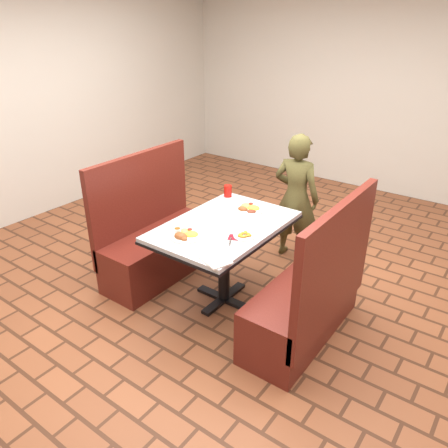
{
  "coord_description": "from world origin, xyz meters",
  "views": [
    {
      "loc": [
        1.9,
        -2.59,
        2.29
      ],
      "look_at": [
        0.0,
        0.0,
        0.75
      ],
      "focal_mm": 35.0,
      "sensor_mm": 36.0,
      "label": 1
    }
  ],
  "objects_px": {
    "plantain_plate": "(245,236)",
    "red_tumbler": "(228,191)",
    "near_dinner_plate": "(185,234)",
    "booth_bench_right": "(308,301)",
    "far_dinner_plate": "(249,208)",
    "dining_table": "(224,234)",
    "diner_person": "(296,198)",
    "booth_bench_left": "(157,242)"
  },
  "relations": [
    {
      "from": "near_dinner_plate",
      "to": "far_dinner_plate",
      "type": "relative_size",
      "value": 0.94
    },
    {
      "from": "diner_person",
      "to": "red_tumbler",
      "type": "height_order",
      "value": "diner_person"
    },
    {
      "from": "booth_bench_left",
      "to": "far_dinner_plate",
      "type": "distance_m",
      "value": 0.99
    },
    {
      "from": "diner_person",
      "to": "plantain_plate",
      "type": "bearing_deg",
      "value": 94.56
    },
    {
      "from": "booth_bench_left",
      "to": "plantain_plate",
      "type": "distance_m",
      "value": 1.15
    },
    {
      "from": "plantain_plate",
      "to": "red_tumbler",
      "type": "relative_size",
      "value": 1.55
    },
    {
      "from": "dining_table",
      "to": "booth_bench_left",
      "type": "distance_m",
      "value": 0.86
    },
    {
      "from": "booth_bench_right",
      "to": "near_dinner_plate",
      "type": "bearing_deg",
      "value": -158.18
    },
    {
      "from": "diner_person",
      "to": "far_dinner_plate",
      "type": "relative_size",
      "value": 4.82
    },
    {
      "from": "diner_person",
      "to": "plantain_plate",
      "type": "height_order",
      "value": "diner_person"
    },
    {
      "from": "plantain_plate",
      "to": "red_tumbler",
      "type": "distance_m",
      "value": 0.84
    },
    {
      "from": "booth_bench_right",
      "to": "plantain_plate",
      "type": "height_order",
      "value": "booth_bench_right"
    },
    {
      "from": "dining_table",
      "to": "plantain_plate",
      "type": "xyz_separation_m",
      "value": [
        0.26,
        -0.09,
        0.11
      ]
    },
    {
      "from": "dining_table",
      "to": "booth_bench_left",
      "type": "height_order",
      "value": "booth_bench_left"
    },
    {
      "from": "booth_bench_left",
      "to": "plantain_plate",
      "type": "bearing_deg",
      "value": -4.81
    },
    {
      "from": "booth_bench_right",
      "to": "booth_bench_left",
      "type": "bearing_deg",
      "value": 180.0
    },
    {
      "from": "dining_table",
      "to": "diner_person",
      "type": "xyz_separation_m",
      "value": [
        0.09,
        1.08,
        -0.0
      ]
    },
    {
      "from": "diner_person",
      "to": "near_dinner_plate",
      "type": "distance_m",
      "value": 1.46
    },
    {
      "from": "red_tumbler",
      "to": "near_dinner_plate",
      "type": "bearing_deg",
      "value": -75.5
    },
    {
      "from": "booth_bench_left",
      "to": "plantain_plate",
      "type": "relative_size",
      "value": 7.05
    },
    {
      "from": "dining_table",
      "to": "red_tumbler",
      "type": "relative_size",
      "value": 11.06
    },
    {
      "from": "booth_bench_left",
      "to": "far_dinner_plate",
      "type": "relative_size",
      "value": 4.45
    },
    {
      "from": "near_dinner_plate",
      "to": "far_dinner_plate",
      "type": "bearing_deg",
      "value": 80.97
    },
    {
      "from": "diner_person",
      "to": "red_tumbler",
      "type": "distance_m",
      "value": 0.73
    },
    {
      "from": "near_dinner_plate",
      "to": "plantain_plate",
      "type": "xyz_separation_m",
      "value": [
        0.37,
        0.27,
        -0.02
      ]
    },
    {
      "from": "booth_bench_left",
      "to": "diner_person",
      "type": "xyz_separation_m",
      "value": [
        0.89,
        1.08,
        0.32
      ]
    },
    {
      "from": "near_dinner_plate",
      "to": "diner_person",
      "type": "bearing_deg",
      "value": 82.19
    },
    {
      "from": "far_dinner_plate",
      "to": "plantain_plate",
      "type": "relative_size",
      "value": 1.58
    },
    {
      "from": "plantain_plate",
      "to": "near_dinner_plate",
      "type": "bearing_deg",
      "value": -143.36
    },
    {
      "from": "diner_person",
      "to": "near_dinner_plate",
      "type": "xyz_separation_m",
      "value": [
        -0.2,
        -1.44,
        0.13
      ]
    },
    {
      "from": "diner_person",
      "to": "plantain_plate",
      "type": "xyz_separation_m",
      "value": [
        0.17,
        -1.17,
        0.11
      ]
    },
    {
      "from": "diner_person",
      "to": "plantain_plate",
      "type": "relative_size",
      "value": 7.63
    },
    {
      "from": "dining_table",
      "to": "red_tumbler",
      "type": "bearing_deg",
      "value": 122.93
    },
    {
      "from": "booth_bench_right",
      "to": "far_dinner_plate",
      "type": "xyz_separation_m",
      "value": [
        -0.79,
        0.35,
        0.45
      ]
    },
    {
      "from": "booth_bench_left",
      "to": "near_dinner_plate",
      "type": "bearing_deg",
      "value": -27.45
    },
    {
      "from": "red_tumbler",
      "to": "booth_bench_right",
      "type": "bearing_deg",
      "value": -24.2
    },
    {
      "from": "booth_bench_right",
      "to": "dining_table",
      "type": "bearing_deg",
      "value": 180.0
    },
    {
      "from": "dining_table",
      "to": "booth_bench_left",
      "type": "xyz_separation_m",
      "value": [
        -0.8,
        0.0,
        -0.32
      ]
    },
    {
      "from": "plantain_plate",
      "to": "red_tumbler",
      "type": "xyz_separation_m",
      "value": [
        -0.59,
        0.6,
        0.04
      ]
    },
    {
      "from": "dining_table",
      "to": "plantain_plate",
      "type": "height_order",
      "value": "plantain_plate"
    },
    {
      "from": "far_dinner_plate",
      "to": "red_tumbler",
      "type": "bearing_deg",
      "value": 155.68
    },
    {
      "from": "booth_bench_left",
      "to": "near_dinner_plate",
      "type": "height_order",
      "value": "booth_bench_left"
    }
  ]
}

